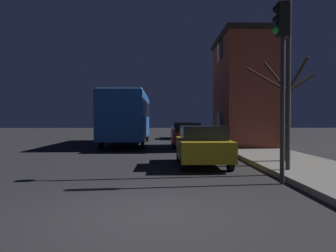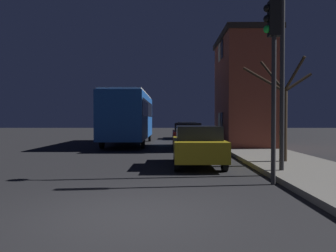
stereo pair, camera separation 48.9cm
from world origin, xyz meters
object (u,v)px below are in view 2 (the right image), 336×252
car_mid_lane (187,134)px  car_far_lane (186,130)px  car_near_lane (198,145)px  traffic_light (273,54)px  bare_tree (283,112)px  bus (129,114)px  streetlamp (272,36)px

car_mid_lane → car_far_lane: (0.37, 8.79, 0.01)m
car_mid_lane → car_near_lane: bearing=-90.3°
traffic_light → bare_tree: bearing=67.0°
traffic_light → bus: 14.88m
car_mid_lane → traffic_light: bearing=-82.1°
bare_tree → bus: size_ratio=0.39×
bare_tree → car_near_lane: (-3.18, -0.19, -1.22)m
streetlamp → bare_tree: bearing=62.9°
bus → car_far_lane: bus is taller
bus → bare_tree: bearing=-55.6°
traffic_light → car_far_lane: 20.62m
car_far_lane → car_near_lane: bearing=-91.4°
bare_tree → car_near_lane: 3.41m
streetlamp → car_mid_lane: streetlamp is taller
streetlamp → car_mid_lane: size_ratio=1.47×
traffic_light → car_near_lane: size_ratio=1.22×
streetlamp → bus: streetlamp is taller
streetlamp → car_far_lane: bearing=95.0°
car_near_lane → bare_tree: bearing=3.4°
streetlamp → car_far_lane: size_ratio=1.31×
streetlamp → car_far_lane: streetlamp is taller
bare_tree → car_mid_lane: (-3.14, 8.04, -1.21)m
car_far_lane → traffic_light: bearing=-86.5°
streetlamp → car_near_lane: bearing=136.1°
car_far_lane → streetlamp: bearing=-85.0°
traffic_light → car_far_lane: size_ratio=1.03×
streetlamp → traffic_light: size_ratio=1.27×
bare_tree → traffic_light: bearing=-113.0°
bare_tree → car_near_lane: size_ratio=0.98×
car_near_lane → car_mid_lane: size_ratio=0.95×
streetlamp → car_near_lane: 4.49m
traffic_light → car_mid_lane: 12.03m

